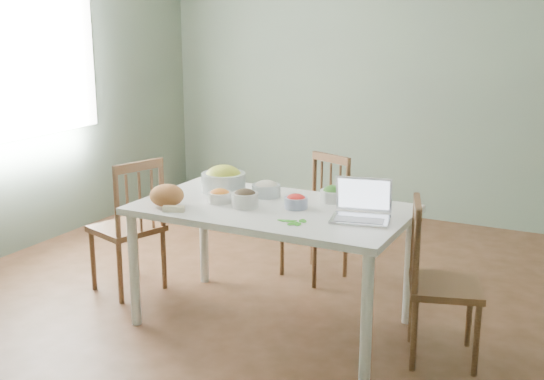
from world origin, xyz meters
The scene contains 18 objects.
floor centered at (0.00, 0.00, 0.00)m, with size 5.00×5.00×0.00m, color #402614.
wall_back centered at (0.00, 2.50, 1.35)m, with size 5.00×0.00×2.70m, color slate.
window_left centered at (-2.48, 0.30, 1.50)m, with size 0.04×1.60×1.20m, color white.
dining_table centered at (-0.07, -0.14, 0.37)m, with size 1.59×0.89×0.75m, color white, non-canonical shape.
chair_far centered at (-0.17, 0.70, 0.44)m, with size 0.39×0.37×0.88m, color #3F2511, non-canonical shape.
chair_left centered at (-1.20, -0.11, 0.46)m, with size 0.41×0.39×0.93m, color #3F2511, non-canonical shape.
chair_right centered at (0.95, -0.11, 0.44)m, with size 0.39×0.37×0.89m, color #3F2511, non-canonical shape.
bread_boule centered at (-0.63, -0.42, 0.81)m, with size 0.20×0.20×0.13m, color #A86B38.
butter_stick centered at (-0.53, -0.50, 0.76)m, with size 0.12×0.04×0.03m, color #FEEEC3.
bowl_squash centered at (-0.51, 0.03, 0.83)m, with size 0.28×0.28×0.16m, color #E1EF3E, non-canonical shape.
bowl_carrot centered at (-0.40, -0.20, 0.79)m, with size 0.14×0.14×0.08m, color orange, non-canonical shape.
bowl_onion centered at (-0.21, 0.05, 0.79)m, with size 0.18×0.18×0.10m, color silver, non-canonical shape.
bowl_mushroom centered at (-0.21, -0.22, 0.80)m, with size 0.16×0.16×0.10m, color #322317, non-canonical shape.
bowl_redpep centered at (0.06, -0.11, 0.79)m, with size 0.14×0.14×0.08m, color red, non-canonical shape.
bowl_broccoli centered at (0.20, 0.12, 0.79)m, with size 0.15×0.15×0.10m, color #265320, non-canonical shape.
flatbread centered at (0.25, 0.18, 0.76)m, with size 0.22×0.22×0.02m, color #D6B37F.
basil_bunch centered at (0.16, -0.38, 0.76)m, with size 0.18×0.18×0.02m, color #1E780D, non-canonical shape.
laptop centered at (0.48, -0.18, 0.85)m, with size 0.31×0.27×0.22m, color silver, non-canonical shape.
Camera 1 is at (1.66, -3.54, 1.82)m, focal length 44.44 mm.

